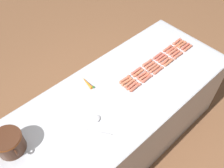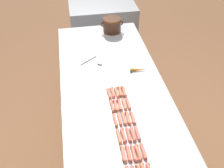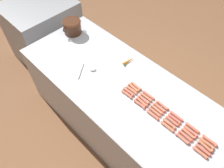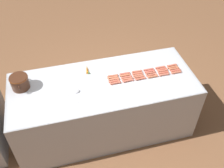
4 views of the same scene
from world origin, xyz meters
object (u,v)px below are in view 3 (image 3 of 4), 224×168
(hot_dog_9, at_px, (155,112))
(hot_dog_18, at_px, (207,143))
(hot_dog_10, at_px, (142,102))
(bean_pot, at_px, (72,26))
(hot_dog_19, at_px, (191,131))
(hot_dog_29, at_px, (136,86))
(hot_dog_25, at_px, (192,128))
(hot_dog_27, at_px, (162,105))
(hot_dog_3, at_px, (153,115))
(hot_dog_4, at_px, (139,104))
(hot_dog_28, at_px, (149,95))
(hot_dog_17, at_px, (132,90))
(hot_dog_26, at_px, (176,116))
(hot_dog_15, at_px, (157,110))
(serving_spoon, at_px, (89,70))
(carrot, at_px, (129,61))
(hot_dog_11, at_px, (129,92))
(hot_dog_1, at_px, (183,139))
(hot_dog_21, at_px, (159,108))
(hot_dog_22, at_px, (146,97))
(hot_dog_8, at_px, (169,124))
(hot_dog_6, at_px, (203,150))
(hot_dog_5, at_px, (127,94))
(hot_dog_7, at_px, (185,136))
(hot_dog_14, at_px, (172,121))
(back_cabinet, at_px, (44,31))
(hot_dog_2, at_px, (167,127))
(hot_dog_23, at_px, (134,88))
(hot_dog_24, at_px, (210,141))
(hot_dog_13, at_px, (188,133))
(hot_dog_12, at_px, (205,146))

(hot_dog_9, distance_m, hot_dog_18, 0.51)
(hot_dog_10, height_order, bean_pot, bean_pot)
(hot_dog_19, bearing_deg, hot_dog_29, 86.92)
(bean_pot, bearing_deg, hot_dog_25, -92.77)
(hot_dog_27, bearing_deg, hot_dog_3, -179.84)
(hot_dog_27, distance_m, hot_dog_29, 0.33)
(hot_dog_29, bearing_deg, hot_dog_4, -130.19)
(hot_dog_27, bearing_deg, hot_dog_28, 90.57)
(hot_dog_17, relative_size, hot_dog_26, 1.00)
(hot_dog_15, relative_size, serving_spoon, 0.61)
(bean_pot, distance_m, carrot, 0.87)
(hot_dog_11, xyz_separation_m, hot_dog_25, (0.11, -0.68, 0.00))
(hot_dog_25, bearing_deg, hot_dog_9, 107.86)
(hot_dog_1, relative_size, hot_dog_21, 1.00)
(hot_dog_22, height_order, hot_dog_25, same)
(hot_dog_11, distance_m, hot_dog_22, 0.18)
(hot_dog_22, bearing_deg, hot_dog_8, -103.09)
(carrot, bearing_deg, hot_dog_6, -105.72)
(hot_dog_5, distance_m, hot_dog_6, 0.84)
(hot_dog_7, relative_size, hot_dog_21, 1.00)
(hot_dog_14, bearing_deg, back_cabinet, 86.79)
(hot_dog_1, height_order, hot_dog_9, same)
(hot_dog_14, relative_size, hot_dog_19, 1.00)
(hot_dog_11, distance_m, hot_dog_25, 0.68)
(hot_dog_2, height_order, hot_dog_23, same)
(hot_dog_19, relative_size, carrot, 0.81)
(hot_dog_7, distance_m, hot_dog_9, 0.34)
(hot_dog_11, xyz_separation_m, bean_pot, (0.20, 1.15, 0.08))
(hot_dog_17, height_order, hot_dog_24, same)
(hot_dog_22, bearing_deg, hot_dog_18, -90.28)
(hot_dog_1, bearing_deg, hot_dog_15, 77.49)
(hot_dog_4, relative_size, hot_dog_25, 1.00)
(hot_dog_17, bearing_deg, hot_dog_11, 168.02)
(hot_dog_11, xyz_separation_m, hot_dog_17, (0.04, -0.01, 0.00))
(hot_dog_3, xyz_separation_m, hot_dog_5, (0.00, 0.33, 0.00))
(hot_dog_27, bearing_deg, hot_dog_29, 90.73)
(hot_dog_8, bearing_deg, bean_pot, 83.05)
(hot_dog_23, bearing_deg, hot_dog_7, -96.27)
(hot_dog_13, distance_m, bean_pot, 1.84)
(hot_dog_6, distance_m, hot_dog_19, 0.18)
(hot_dog_22, xyz_separation_m, hot_dog_25, (0.04, -0.51, 0.00))
(hot_dog_18, distance_m, serving_spoon, 1.36)
(hot_dog_3, height_order, hot_dog_24, same)
(hot_dog_17, bearing_deg, hot_dog_12, -90.00)
(hot_dog_19, height_order, carrot, carrot)
(hot_dog_8, xyz_separation_m, hot_dog_25, (0.11, -0.17, 0.00))
(hot_dog_2, xyz_separation_m, hot_dog_8, (0.04, 0.01, 0.00))
(hot_dog_12, xyz_separation_m, hot_dog_19, (0.03, 0.17, 0.00))
(hot_dog_27, bearing_deg, hot_dog_26, -90.90)
(hot_dog_14, distance_m, hot_dog_26, 0.07)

